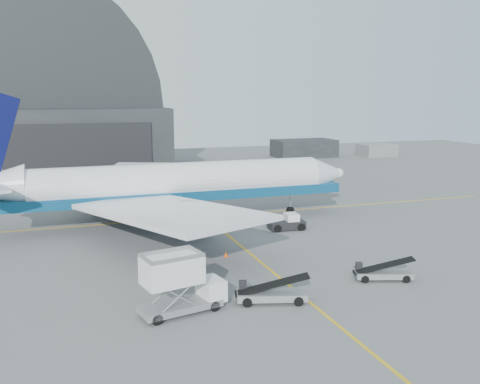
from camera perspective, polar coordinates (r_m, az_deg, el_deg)
name	(u,v)px	position (r m, az deg, el deg)	size (l,w,h in m)	color
ground	(267,267)	(45.96, 2.86, -8.00)	(200.00, 200.00, 0.00)	#565659
taxi_lines	(223,231)	(57.42, -1.84, -4.20)	(80.00, 42.12, 0.02)	gold
hangar	(23,121)	(105.68, -22.17, 6.99)	(50.00, 28.30, 28.00)	black
distant_bldg_a	(304,157)	(125.70, 6.82, 3.75)	(14.00, 8.00, 4.00)	black
distant_bldg_b	(376,156)	(130.58, 14.34, 3.74)	(8.00, 6.00, 2.80)	gray
airliner	(165,185)	(60.48, -8.04, 0.76)	(45.38, 44.01, 15.93)	white
catering_truck	(179,284)	(36.33, -6.51, -9.76)	(6.16, 3.38, 4.01)	gray
pushback_tug	(287,223)	(58.36, 5.07, -3.33)	(3.98, 2.49, 1.78)	black
belt_loader_a	(271,294)	(38.48, 3.31, -10.78)	(5.36, 2.97, 2.00)	gray
belt_loader_b	(383,273)	(44.23, 14.97, -8.34)	(4.82, 2.83, 1.81)	gray
traffic_cone	(226,254)	(48.60, -1.51, -6.64)	(0.38, 0.38, 0.55)	#E84D07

